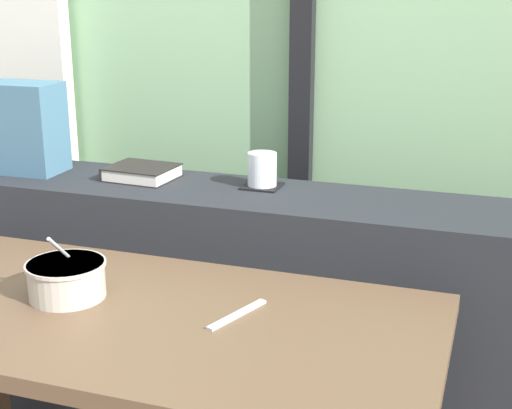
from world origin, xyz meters
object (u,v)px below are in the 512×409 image
object	(u,v)px
breakfast_table	(132,359)
fork_utensil	(237,314)
throw_pillow	(9,126)
juice_glass	(262,171)
closed_book	(141,172)
soup_bowl	(67,280)
coaster_square	(262,186)

from	to	relation	value
breakfast_table	fork_utensil	world-z (taller)	fork_utensil
throw_pillow	juice_glass	bearing A→B (deg)	4.29
breakfast_table	throw_pillow	bearing A→B (deg)	140.85
breakfast_table	closed_book	world-z (taller)	closed_book
soup_bowl	breakfast_table	bearing A→B (deg)	-7.87
throw_pillow	fork_utensil	world-z (taller)	throw_pillow
throw_pillow	fork_utensil	distance (m)	1.05
breakfast_table	coaster_square	world-z (taller)	coaster_square
soup_bowl	juice_glass	bearing A→B (deg)	67.67
coaster_square	breakfast_table	bearing A→B (deg)	-97.73
coaster_square	juice_glass	bearing A→B (deg)	0.00
breakfast_table	throw_pillow	xyz separation A→B (m)	(-0.68, 0.55, 0.35)
closed_book	throw_pillow	distance (m)	0.43
coaster_square	soup_bowl	distance (m)	0.64
coaster_square	closed_book	size ratio (longest dim) A/B	0.51
breakfast_table	juice_glass	distance (m)	0.67
coaster_square	closed_book	distance (m)	0.35
breakfast_table	soup_bowl	bearing A→B (deg)	172.13
soup_bowl	fork_utensil	xyz separation A→B (m)	(0.38, 0.03, -0.04)
closed_book	soup_bowl	bearing A→B (deg)	-78.95
juice_glass	closed_book	distance (m)	0.35
breakfast_table	soup_bowl	size ratio (longest dim) A/B	7.26
closed_book	fork_utensil	size ratio (longest dim) A/B	1.14
coaster_square	closed_book	xyz separation A→B (m)	(-0.35, -0.03, 0.02)
soup_bowl	fork_utensil	world-z (taller)	soup_bowl
juice_glass	throw_pillow	distance (m)	0.77
fork_utensil	juice_glass	bearing A→B (deg)	123.22
closed_book	soup_bowl	distance (m)	0.58
breakfast_table	fork_utensil	distance (m)	0.25
coaster_square	throw_pillow	size ratio (longest dim) A/B	0.31
breakfast_table	coaster_square	bearing A→B (deg)	82.27
coaster_square	fork_utensil	bearing A→B (deg)	-76.55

